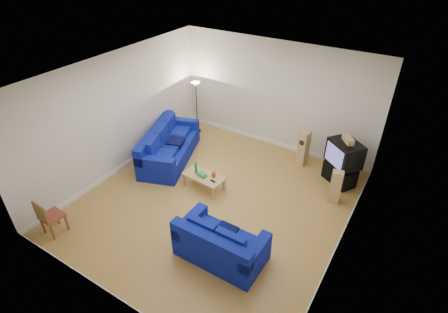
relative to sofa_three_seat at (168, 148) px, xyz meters
The scene contains 16 objects.
room 2.66m from the sofa_three_seat, 22.02° to the right, with size 6.01×6.51×3.21m.
sofa_three_seat is the anchor object (origin of this frame).
sofa_loveseat 3.98m from the sofa_three_seat, 35.65° to the right, with size 1.76×0.99×0.88m.
coffee_table 1.76m from the sofa_three_seat, 19.51° to the right, with size 1.10×0.62×0.39m.
bottle 1.56m from the sofa_three_seat, 22.51° to the right, with size 0.07×0.07×0.30m, color #197233.
tissue_box 1.75m from the sofa_three_seat, 20.98° to the right, with size 0.25×0.13×0.10m, color green.
red_canister 1.97m from the sofa_three_seat, 14.61° to the right, with size 0.10×0.10×0.14m, color red.
remote 2.10m from the sofa_three_seat, 18.62° to the right, with size 0.15×0.05×0.02m, color black.
tv_stand 4.78m from the sofa_three_seat, 18.30° to the left, with size 0.84×0.47×0.51m, color black.
av_receiver 4.79m from the sofa_three_seat, 18.94° to the left, with size 0.40×0.32×0.09m, color black.
television 4.81m from the sofa_three_seat, 17.58° to the left, with size 1.02×0.98×0.63m.
centre_speaker 4.89m from the sofa_three_seat, 18.02° to the left, with size 0.40×0.16×0.14m, color tan.
speaker_left 3.84m from the sofa_three_seat, 28.08° to the left, with size 0.28×0.34×1.02m.
speaker_right 4.70m from the sofa_three_seat, ahead, with size 0.30×0.25×0.88m.
floor_lamp 2.11m from the sofa_three_seat, 97.74° to the left, with size 0.29×0.29×1.70m.
dining_chair 3.67m from the sofa_three_seat, 93.90° to the right, with size 0.45×0.45×0.90m.
Camera 1 is at (3.65, -5.51, 5.63)m, focal length 28.00 mm.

